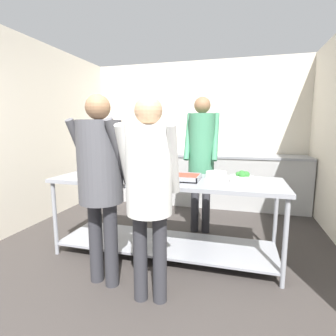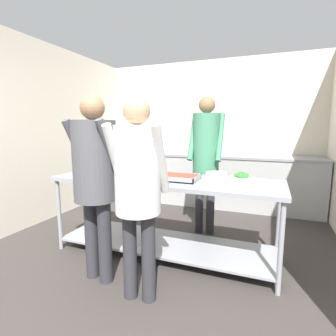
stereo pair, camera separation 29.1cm
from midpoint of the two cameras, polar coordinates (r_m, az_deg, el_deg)
The scene contains 13 objects.
wall_rear at distance 5.19m, azimuth 10.37°, elevation 7.76°, with size 4.15×0.06×2.65m.
wall_left at distance 4.35m, azimuth -23.14°, elevation 7.01°, with size 0.06×4.07×2.65m.
back_counter at distance 4.91m, azimuth 9.25°, elevation -2.35°, with size 3.99×0.65×0.93m.
serving_counter at distance 2.90m, azimuth 2.17°, elevation -7.70°, with size 2.45×0.77×0.86m.
serving_tray_vegetables at distance 3.23m, azimuth -8.41°, elevation -0.55°, with size 0.46×0.33×0.05m.
sauce_pan at distance 2.81m, azimuth -2.95°, elevation -1.69°, with size 0.36×0.22×0.06m.
serving_tray_roast at distance 2.76m, azimuth 5.58°, elevation -2.12°, with size 0.39×0.32×0.05m.
plate_stack at distance 2.87m, azimuth 13.31°, elevation -1.68°, with size 0.23×0.23×0.07m.
broccoli_bowl at distance 2.70m, azimuth 18.58°, elevation -2.38°, with size 0.23×0.23×0.12m.
guest_serving_left at distance 2.36m, azimuth -12.23°, elevation -0.57°, with size 0.52×0.39×1.68m.
guest_serving_right at distance 2.03m, azimuth -2.55°, elevation -2.56°, with size 0.48×0.36×1.64m.
cook_behind_counter at distance 3.43m, azimuth 10.68°, elevation 3.86°, with size 0.44×0.35×1.80m.
water_bottle at distance 5.11m, azimuth -3.35°, elevation 4.96°, with size 0.08×0.08×0.29m.
Camera 2 is at (1.13, -1.09, 1.41)m, focal length 28.00 mm.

